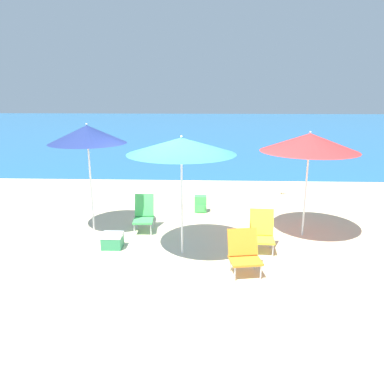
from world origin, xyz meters
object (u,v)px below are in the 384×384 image
object	(u,v)px
beach_umbrella_navy	(87,134)
backpack_green	(201,204)
cooler_box	(112,241)
beach_umbrella_blue	(181,146)
beach_umbrella_red	(310,142)
beach_chair_green	(144,213)
beach_chair_yellow	(262,231)
seagull	(283,190)
beach_chair_orange	(244,251)

from	to	relation	value
beach_umbrella_navy	backpack_green	bearing A→B (deg)	31.22
backpack_green	cooler_box	size ratio (longest dim) A/B	1.06
backpack_green	beach_umbrella_blue	bearing A→B (deg)	-96.57
beach_umbrella_red	backpack_green	world-z (taller)	beach_umbrella_red
beach_umbrella_navy	beach_chair_green	bearing A→B (deg)	3.80
beach_umbrella_red	cooler_box	xyz separation A→B (m)	(-3.84, -0.83, -1.81)
beach_umbrella_navy	beach_chair_yellow	distance (m)	4.00
backpack_green	seagull	world-z (taller)	backpack_green
beach_umbrella_blue	beach_umbrella_navy	distance (m)	2.31
beach_umbrella_blue	backpack_green	distance (m)	3.12
beach_chair_orange	beach_chair_yellow	world-z (taller)	beach_chair_yellow
beach_umbrella_blue	seagull	size ratio (longest dim) A/B	8.20
beach_chair_green	cooler_box	size ratio (longest dim) A/B	1.95
beach_umbrella_navy	beach_chair_green	distance (m)	2.03
beach_umbrella_blue	beach_chair_yellow	size ratio (longest dim) A/B	2.87
beach_chair_yellow	beach_chair_green	bearing A→B (deg)	161.56
beach_chair_yellow	backpack_green	world-z (taller)	beach_chair_yellow
beach_umbrella_blue	backpack_green	bearing A→B (deg)	83.43
beach_chair_orange	beach_chair_green	size ratio (longest dim) A/B	0.94
beach_umbrella_red	beach_chair_green	distance (m)	3.74
beach_chair_green	beach_chair_yellow	world-z (taller)	beach_chair_yellow
cooler_box	beach_umbrella_blue	bearing A→B (deg)	-8.15
beach_umbrella_red	beach_chair_yellow	bearing A→B (deg)	-140.97
beach_umbrella_red	beach_chair_orange	distance (m)	2.74
beach_umbrella_blue	beach_chair_green	bearing A→B (deg)	127.44
beach_umbrella_blue	beach_umbrella_red	bearing A→B (deg)	22.59
beach_chair_yellow	cooler_box	bearing A→B (deg)	-175.96
beach_umbrella_red	cooler_box	world-z (taller)	beach_umbrella_red
beach_umbrella_navy	backpack_green	world-z (taller)	beach_umbrella_navy
beach_umbrella_blue	backpack_green	size ratio (longest dim) A/B	5.29
beach_umbrella_navy	cooler_box	world-z (taller)	beach_umbrella_navy
beach_chair_yellow	beach_umbrella_navy	bearing A→B (deg)	169.04
beach_chair_orange	beach_chair_green	distance (m)	2.76
beach_chair_orange	beach_chair_yellow	bearing A→B (deg)	56.41
beach_umbrella_blue	beach_chair_green	size ratio (longest dim) A/B	2.88
backpack_green	cooler_box	xyz separation A→B (m)	(-1.66, -2.32, -0.06)
seagull	beach_chair_yellow	bearing A→B (deg)	-106.21
beach_umbrella_blue	beach_umbrella_navy	world-z (taller)	beach_umbrella_navy
beach_chair_orange	cooler_box	world-z (taller)	beach_chair_orange
beach_umbrella_navy	beach_umbrella_red	bearing A→B (deg)	-1.21
seagull	beach_umbrella_red	bearing A→B (deg)	-93.58
beach_umbrella_blue	beach_chair_orange	distance (m)	2.09
beach_umbrella_red	beach_chair_green	size ratio (longest dim) A/B	2.85
beach_chair_green	beach_chair_yellow	xyz separation A→B (m)	(2.41, -0.96, 0.00)
beach_umbrella_red	seagull	size ratio (longest dim) A/B	8.12
backpack_green	cooler_box	bearing A→B (deg)	-125.49
beach_chair_yellow	backpack_green	distance (m)	2.59
beach_chair_orange	seagull	world-z (taller)	beach_chair_orange
beach_chair_yellow	backpack_green	size ratio (longest dim) A/B	1.84
beach_umbrella_red	beach_chair_yellow	distance (m)	2.01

